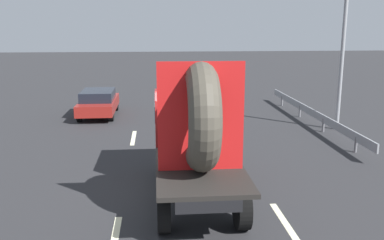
% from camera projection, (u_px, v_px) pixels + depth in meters
% --- Properties ---
extents(ground_plane, '(120.00, 120.00, 0.00)m').
position_uv_depth(ground_plane, '(183.00, 184.00, 11.84)').
color(ground_plane, '#28282B').
extents(flatbed_truck, '(2.02, 5.53, 3.62)m').
position_uv_depth(flatbed_truck, '(194.00, 127.00, 10.96)').
color(flatbed_truck, black).
rests_on(flatbed_truck, ground_plane).
extents(distant_sedan, '(1.67, 3.90, 1.27)m').
position_uv_depth(distant_sedan, '(98.00, 102.00, 20.55)').
color(distant_sedan, black).
rests_on(distant_sedan, ground_plane).
extents(traffic_light, '(0.42, 0.36, 6.85)m').
position_uv_depth(traffic_light, '(345.00, 24.00, 17.06)').
color(traffic_light, gray).
rests_on(traffic_light, ground_plane).
extents(guardrail, '(0.10, 11.66, 0.71)m').
position_uv_depth(guardrail, '(311.00, 112.00, 18.90)').
color(guardrail, gray).
rests_on(guardrail, ground_plane).
extents(lane_dash_left_far, '(0.16, 2.16, 0.01)m').
position_uv_depth(lane_dash_left_far, '(133.00, 138.00, 16.66)').
color(lane_dash_left_far, beige).
rests_on(lane_dash_left_far, ground_plane).
extents(lane_dash_right_near, '(0.16, 2.10, 0.01)m').
position_uv_depth(lane_dash_right_near, '(285.00, 223.00, 9.49)').
color(lane_dash_right_near, beige).
rests_on(lane_dash_right_near, ground_plane).
extents(lane_dash_right_far, '(0.16, 2.20, 0.01)m').
position_uv_depth(lane_dash_right_far, '(228.00, 136.00, 16.98)').
color(lane_dash_right_far, beige).
rests_on(lane_dash_right_far, ground_plane).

